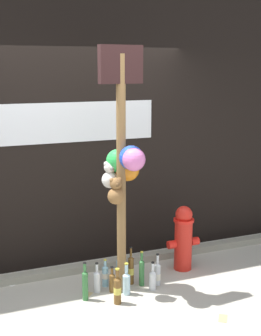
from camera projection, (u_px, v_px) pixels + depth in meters
ground_plane at (115, 310)px, 4.41m from camera, size 14.00×14.00×0.00m
building_wall at (75, 116)px, 5.22m from camera, size 10.00×0.21×3.48m
curb_strip at (87, 267)px, 5.25m from camera, size 8.00×0.12×0.08m
memorial_post at (123, 156)px, 4.54m from camera, size 0.45×0.56×2.49m
fire_hydrant at (183, 237)px, 5.23m from camera, size 0.39×0.23×0.75m
bottle_0 at (97, 280)px, 4.73m from camera, size 0.07×0.07×0.32m
bottle_1 at (157, 274)px, 4.89m from camera, size 0.07×0.07×0.35m
bottle_2 at (126, 282)px, 4.69m from camera, size 0.08×0.08×0.34m
bottle_3 at (142, 271)px, 4.87m from camera, size 0.06×0.06×0.38m
bottle_4 at (117, 289)px, 4.50m from camera, size 0.08×0.08×0.37m
bottle_5 at (131, 270)px, 4.91m from camera, size 0.06×0.06×0.42m
bottle_6 at (120, 270)px, 4.90m from camera, size 0.08×0.08×0.38m
bottle_7 at (105, 275)px, 4.86m from camera, size 0.07×0.07×0.30m
bottle_8 at (85, 284)px, 4.56m from camera, size 0.06×0.06×0.40m
bottle_9 at (112, 281)px, 4.74m from camera, size 0.06×0.06×0.28m
bottle_10 at (153, 279)px, 4.79m from camera, size 0.07×0.07×0.31m
litter_0 at (12, 284)px, 4.91m from camera, size 0.10×0.10×0.01m
litter_1 at (223, 318)px, 4.26m from camera, size 0.15×0.16×0.01m
litter_2 at (88, 294)px, 4.71m from camera, size 0.12×0.13×0.01m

